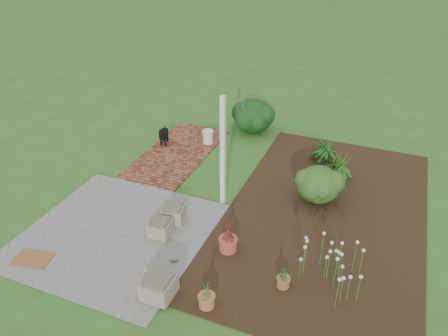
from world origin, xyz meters
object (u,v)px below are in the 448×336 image
at_px(black_dog, 163,134).
at_px(evergreen_shrub, 319,183).
at_px(cream_ceramic_urn, 208,137).
at_px(stone_trough_near, 159,287).

xyz_separation_m(black_dog, evergreen_shrub, (4.46, -1.05, 0.09)).
distance_m(cream_ceramic_urn, evergreen_shrub, 3.72).
height_order(cream_ceramic_urn, evergreen_shrub, evergreen_shrub).
height_order(stone_trough_near, evergreen_shrub, evergreen_shrub).
relative_size(stone_trough_near, evergreen_shrub, 0.53).
bearing_deg(evergreen_shrub, cream_ceramic_urn, 154.88).
distance_m(black_dog, cream_ceramic_urn, 1.23).
distance_m(stone_trough_near, evergreen_shrub, 4.25).
bearing_deg(black_dog, cream_ceramic_urn, 7.65).
height_order(stone_trough_near, cream_ceramic_urn, cream_ceramic_urn).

